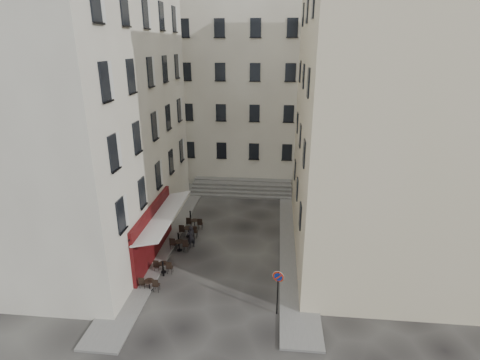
# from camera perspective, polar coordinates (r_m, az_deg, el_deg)

# --- Properties ---
(ground) EXTENTS (90.00, 90.00, 0.00)m
(ground) POSITION_cam_1_polar(r_m,az_deg,el_deg) (23.12, -2.87, -13.46)
(ground) COLOR black
(ground) RESTS_ON ground
(sidewalk_left) EXTENTS (2.00, 22.00, 0.12)m
(sidewalk_left) POSITION_cam_1_polar(r_m,az_deg,el_deg) (27.37, -11.06, -8.00)
(sidewalk_left) COLOR slate
(sidewalk_left) RESTS_ON ground
(sidewalk_right) EXTENTS (2.00, 18.00, 0.12)m
(sidewalk_right) POSITION_cam_1_polar(r_m,az_deg,el_deg) (25.47, 8.38, -10.08)
(sidewalk_right) COLOR slate
(sidewalk_right) RESTS_ON ground
(building_left) EXTENTS (12.20, 16.20, 20.60)m
(building_left) POSITION_cam_1_polar(r_m,az_deg,el_deg) (26.01, -26.36, 12.64)
(building_left) COLOR #BDB3A2
(building_left) RESTS_ON ground
(building_right) EXTENTS (12.20, 14.20, 18.60)m
(building_right) POSITION_cam_1_polar(r_m,az_deg,el_deg) (23.99, 24.18, 10.07)
(building_right) COLOR beige
(building_right) RESTS_ON ground
(building_back) EXTENTS (18.20, 10.20, 18.60)m
(building_back) POSITION_cam_1_polar(r_m,az_deg,el_deg) (38.42, -0.30, 14.87)
(building_back) COLOR #BDB3A2
(building_back) RESTS_ON ground
(cafe_storefront) EXTENTS (1.74, 7.30, 3.50)m
(cafe_storefront) POSITION_cam_1_polar(r_m,az_deg,el_deg) (23.97, -12.93, -7.50)
(cafe_storefront) COLOR #450B09
(cafe_storefront) RESTS_ON ground
(stone_steps) EXTENTS (9.00, 3.15, 0.80)m
(stone_steps) POSITION_cam_1_polar(r_m,az_deg,el_deg) (34.08, 0.25, -1.23)
(stone_steps) COLOR #575452
(stone_steps) RESTS_ON ground
(bollard_near) EXTENTS (0.12, 0.12, 0.98)m
(bollard_near) POSITION_cam_1_polar(r_m,az_deg,el_deg) (22.69, -11.64, -13.03)
(bollard_near) COLOR black
(bollard_near) RESTS_ON ground
(bollard_mid) EXTENTS (0.12, 0.12, 0.98)m
(bollard_mid) POSITION_cam_1_polar(r_m,az_deg,el_deg) (25.56, -9.36, -8.83)
(bollard_mid) COLOR black
(bollard_mid) RESTS_ON ground
(bollard_far) EXTENTS (0.12, 0.12, 0.98)m
(bollard_far) POSITION_cam_1_polar(r_m,az_deg,el_deg) (28.57, -7.58, -5.49)
(bollard_far) COLOR black
(bollard_far) RESTS_ON ground
(no_parking_sign) EXTENTS (0.54, 0.21, 2.46)m
(no_parking_sign) POSITION_cam_1_polar(r_m,az_deg,el_deg) (18.95, 5.80, -15.54)
(no_parking_sign) COLOR black
(no_parking_sign) RESTS_ON ground
(bistro_table_a) EXTENTS (1.13, 0.53, 0.79)m
(bistro_table_a) POSITION_cam_1_polar(r_m,az_deg,el_deg) (21.77, -13.62, -15.14)
(bistro_table_a) COLOR black
(bistro_table_a) RESTS_ON ground
(bistro_table_b) EXTENTS (1.14, 0.54, 0.80)m
(bistro_table_b) POSITION_cam_1_polar(r_m,az_deg,el_deg) (23.06, -11.59, -12.77)
(bistro_table_b) COLOR black
(bistro_table_b) RESTS_ON ground
(bistro_table_c) EXTENTS (1.25, 0.59, 0.88)m
(bistro_table_c) POSITION_cam_1_polar(r_m,az_deg,el_deg) (25.03, -9.20, -9.69)
(bistro_table_c) COLOR black
(bistro_table_c) RESTS_ON ground
(bistro_table_d) EXTENTS (1.29, 0.60, 0.90)m
(bistro_table_d) POSITION_cam_1_polar(r_m,az_deg,el_deg) (26.59, -7.85, -7.70)
(bistro_table_d) COLOR black
(bistro_table_d) RESTS_ON ground
(bistro_table_e) EXTENTS (1.20, 0.56, 0.85)m
(bistro_table_e) POSITION_cam_1_polar(r_m,az_deg,el_deg) (27.70, -6.92, -6.53)
(bistro_table_e) COLOR black
(bistro_table_e) RESTS_ON ground
(pedestrian) EXTENTS (0.68, 0.67, 1.58)m
(pedestrian) POSITION_cam_1_polar(r_m,az_deg,el_deg) (25.14, -7.46, -8.56)
(pedestrian) COLOR black
(pedestrian) RESTS_ON ground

